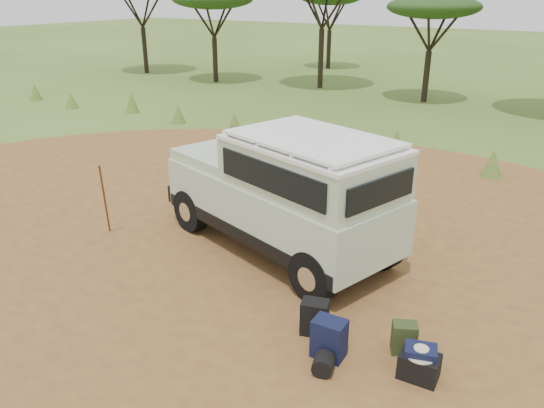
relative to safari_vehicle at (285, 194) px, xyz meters
The scene contains 12 objects.
ground 1.82m from the safari_vehicle, 104.96° to the right, with size 140.00×140.00×0.00m, color #496724.
dirt_clearing 1.81m from the safari_vehicle, 104.96° to the right, with size 23.00×23.00×0.01m, color brown.
grass_fringe 7.44m from the safari_vehicle, 91.76° to the left, with size 36.60×1.60×0.90m.
safari_vehicle is the anchor object (origin of this frame).
walking_staff 3.93m from the safari_vehicle, 158.36° to the right, with size 0.04×0.04×1.72m, color brown.
backpack_black 3.04m from the safari_vehicle, 49.77° to the right, with size 0.41×0.31×0.57m, color black.
backpack_navy 3.60m from the safari_vehicle, 48.38° to the right, with size 0.47×0.34×0.61m, color #121738.
backpack_olive 3.87m from the safari_vehicle, 30.96° to the right, with size 0.36×0.26×0.49m, color #2E3D1C.
duffel_navy 4.37m from the safari_vehicle, 33.11° to the right, with size 0.43×0.32×0.49m, color #121738.
hard_case 4.41m from the safari_vehicle, 33.36° to the right, with size 0.53×0.38×0.38m, color black.
stuff_sack 3.98m from the safari_vehicle, 50.91° to the right, with size 0.30×0.30×0.30m, color black.
safari_hat 4.36m from the safari_vehicle, 33.36° to the right, with size 0.41×0.41×0.12m.
Camera 1 is at (5.35, -7.16, 5.02)m, focal length 35.00 mm.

